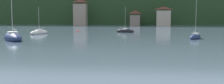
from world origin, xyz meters
name	(u,v)px	position (x,y,z in m)	size (l,w,h in m)	color
wooded_hillside	(87,7)	(-28.06, 167.87, 8.32)	(352.00, 64.97, 46.85)	#264223
shore_building_west	(80,13)	(-21.49, 124.20, 4.91)	(5.19, 3.74, 10.09)	gray
shore_building_westcentral	(135,18)	(0.00, 125.37, 2.85)	(3.96, 6.20, 5.85)	gray
shore_building_central	(163,16)	(10.74, 123.97, 3.50)	(5.49, 3.26, 7.20)	#BCB29E
sailboat_far_3	(125,31)	(-0.87, 83.60, 0.29)	(4.62, 2.73, 6.24)	black
sailboat_far_5	(39,33)	(-18.79, 76.07, 0.31)	(3.02, 5.59, 6.11)	white
sailboat_mid_8	(13,38)	(-17.65, 62.37, 0.43)	(6.58, 7.41, 9.40)	navy
sailboat_far_9	(195,37)	(12.30, 68.58, 0.30)	(3.20, 4.51, 6.92)	navy
mooring_buoy_near	(78,31)	(-12.71, 85.60, 0.00)	(0.59, 0.59, 0.59)	red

